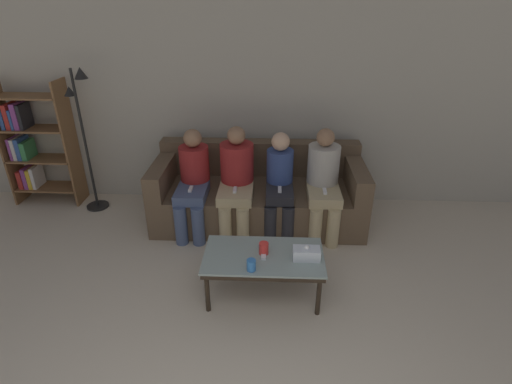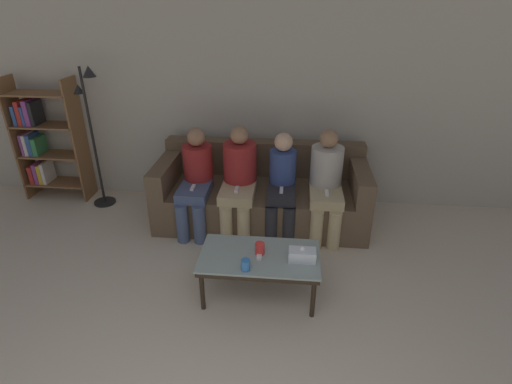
# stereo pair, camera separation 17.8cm
# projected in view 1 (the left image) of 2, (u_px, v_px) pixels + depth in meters

# --- Properties ---
(wall_back) EXTENTS (12.00, 0.06, 2.60)m
(wall_back) POSITION_uv_depth(u_px,v_px,m) (261.00, 96.00, 4.59)
(wall_back) COLOR #B7B2A3
(wall_back) RESTS_ON ground_plane
(couch) EXTENTS (2.30, 0.95, 0.83)m
(couch) POSITION_uv_depth(u_px,v_px,m) (259.00, 194.00, 4.55)
(couch) COLOR brown
(couch) RESTS_ON ground_plane
(coffee_table) EXTENTS (1.00, 0.56, 0.41)m
(coffee_table) POSITION_uv_depth(u_px,v_px,m) (264.00, 259.00, 3.34)
(coffee_table) COLOR #8C9E99
(coffee_table) RESTS_ON ground_plane
(cup_near_left) EXTENTS (0.08, 0.08, 0.10)m
(cup_near_left) POSITION_uv_depth(u_px,v_px,m) (264.00, 248.00, 3.31)
(cup_near_left) COLOR red
(cup_near_left) RESTS_ON coffee_table
(cup_near_right) EXTENTS (0.07, 0.07, 0.09)m
(cup_near_right) POSITION_uv_depth(u_px,v_px,m) (252.00, 265.00, 3.12)
(cup_near_right) COLOR #3372BF
(cup_near_right) RESTS_ON coffee_table
(tissue_box) EXTENTS (0.22, 0.12, 0.13)m
(tissue_box) POSITION_uv_depth(u_px,v_px,m) (306.00, 253.00, 3.25)
(tissue_box) COLOR silver
(tissue_box) RESTS_ON coffee_table
(game_remote) EXTENTS (0.04, 0.15, 0.02)m
(game_remote) POSITION_uv_depth(u_px,v_px,m) (264.00, 254.00, 3.31)
(game_remote) COLOR white
(game_remote) RESTS_ON coffee_table
(bookshelf) EXTENTS (0.79, 0.32, 1.51)m
(bookshelf) POSITION_uv_depth(u_px,v_px,m) (32.00, 144.00, 4.74)
(bookshelf) COLOR brown
(bookshelf) RESTS_ON ground_plane
(standing_lamp) EXTENTS (0.31, 0.26, 1.67)m
(standing_lamp) POSITION_uv_depth(u_px,v_px,m) (84.00, 126.00, 4.46)
(standing_lamp) COLOR black
(standing_lamp) RESTS_ON ground_plane
(seated_person_left_end) EXTENTS (0.32, 0.69, 1.10)m
(seated_person_left_end) POSITION_uv_depth(u_px,v_px,m) (193.00, 179.00, 4.25)
(seated_person_left_end) COLOR #47567A
(seated_person_left_end) RESTS_ON ground_plane
(seated_person_mid_left) EXTENTS (0.36, 0.70, 1.13)m
(seated_person_mid_left) POSITION_uv_depth(u_px,v_px,m) (236.00, 177.00, 4.23)
(seated_person_mid_left) COLOR tan
(seated_person_mid_left) RESTS_ON ground_plane
(seated_person_mid_right) EXTENTS (0.31, 0.62, 1.07)m
(seated_person_mid_right) POSITION_uv_depth(u_px,v_px,m) (280.00, 182.00, 4.22)
(seated_person_mid_right) COLOR #28282D
(seated_person_mid_right) RESTS_ON ground_plane
(seated_person_right_end) EXTENTS (0.34, 0.68, 1.12)m
(seated_person_right_end) POSITION_uv_depth(u_px,v_px,m) (324.00, 179.00, 4.20)
(seated_person_right_end) COLOR tan
(seated_person_right_end) RESTS_ON ground_plane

